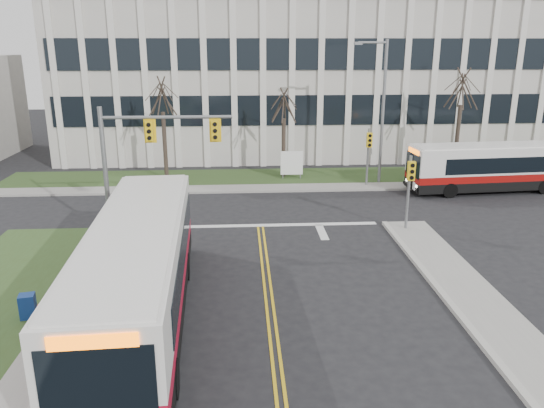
{
  "coord_description": "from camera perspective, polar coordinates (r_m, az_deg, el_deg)",
  "views": [
    {
      "loc": [
        -0.94,
        -17.44,
        8.95
      ],
      "look_at": [
        0.43,
        5.38,
        2.0
      ],
      "focal_mm": 35.0,
      "sensor_mm": 36.0,
      "label": 1
    }
  ],
  "objects": [
    {
      "name": "ground",
      "position": [
        19.63,
        -0.32,
        -10.22
      ],
      "size": [
        120.0,
        120.0,
        0.0
      ],
      "primitive_type": "plane",
      "color": "black",
      "rests_on": "ground"
    },
    {
      "name": "sidewalk_west",
      "position": [
        16.44,
        -25.7,
        -17.66
      ],
      "size": [
        1.2,
        26.0,
        0.14
      ],
      "primitive_type": "cube",
      "color": "#9E9B93",
      "rests_on": "ground"
    },
    {
      "name": "sidewalk_east",
      "position": [
        17.46,
        27.19,
        -15.73
      ],
      "size": [
        2.0,
        26.0,
        0.14
      ],
      "primitive_type": "cube",
      "color": "#9E9B93",
      "rests_on": "ground"
    },
    {
      "name": "sidewalk_cross",
      "position": [
        34.35,
        6.64,
        1.8
      ],
      "size": [
        44.0,
        1.6,
        0.14
      ],
      "primitive_type": "cube",
      "color": "#9E9B93",
      "rests_on": "ground"
    },
    {
      "name": "building_lawn",
      "position": [
        37.02,
        5.9,
        2.92
      ],
      "size": [
        44.0,
        5.0,
        0.12
      ],
      "primitive_type": "cube",
      "color": "#344A20",
      "rests_on": "ground"
    },
    {
      "name": "office_building",
      "position": [
        47.91,
        3.79,
        13.33
      ],
      "size": [
        40.0,
        16.0,
        12.0
      ],
      "primitive_type": "cube",
      "color": "beige",
      "rests_on": "ground"
    },
    {
      "name": "mast_arm_signal",
      "position": [
        25.48,
        -14.03,
        5.79
      ],
      "size": [
        6.11,
        0.38,
        6.2
      ],
      "color": "slate",
      "rests_on": "ground"
    },
    {
      "name": "signal_pole_near",
      "position": [
        26.47,
        14.6,
        2.25
      ],
      "size": [
        0.34,
        0.39,
        3.8
      ],
      "color": "slate",
      "rests_on": "ground"
    },
    {
      "name": "signal_pole_far",
      "position": [
        34.45,
        10.34,
        5.84
      ],
      "size": [
        0.34,
        0.39,
        3.8
      ],
      "color": "slate",
      "rests_on": "ground"
    },
    {
      "name": "streetlight",
      "position": [
        35.02,
        11.61,
        10.41
      ],
      "size": [
        2.15,
        0.25,
        9.2
      ],
      "color": "slate",
      "rests_on": "ground"
    },
    {
      "name": "directory_sign",
      "position": [
        35.96,
        2.13,
        4.4
      ],
      "size": [
        1.5,
        0.12,
        2.0
      ],
      "color": "slate",
      "rests_on": "ground"
    },
    {
      "name": "tree_left",
      "position": [
        35.97,
        -11.74,
        11.08
      ],
      "size": [
        1.8,
        1.8,
        7.7
      ],
      "color": "#42352B",
      "rests_on": "ground"
    },
    {
      "name": "tree_mid",
      "position": [
        36.0,
        1.28,
        10.41
      ],
      "size": [
        1.8,
        1.8,
        6.82
      ],
      "color": "#42352B",
      "rests_on": "ground"
    },
    {
      "name": "tree_right",
      "position": [
        38.59,
        19.75,
        11.42
      ],
      "size": [
        1.8,
        1.8,
        8.25
      ],
      "color": "#42352B",
      "rests_on": "ground"
    },
    {
      "name": "bus_main",
      "position": [
        17.94,
        -14.08,
        -7.4
      ],
      "size": [
        3.44,
        13.03,
        3.44
      ],
      "primitive_type": null,
      "rotation": [
        0.0,
        0.0,
        0.05
      ],
      "color": "silver",
      "rests_on": "ground"
    },
    {
      "name": "bus_cross",
      "position": [
        36.02,
        22.94,
        3.55
      ],
      "size": [
        11.08,
        3.23,
        2.91
      ],
      "primitive_type": null,
      "rotation": [
        0.0,
        0.0,
        -1.49
      ],
      "color": "silver",
      "rests_on": "ground"
    },
    {
      "name": "newspaper_box_blue",
      "position": [
        19.81,
        -24.77,
        -10.1
      ],
      "size": [
        0.58,
        0.54,
        0.95
      ],
      "primitive_type": "cube",
      "rotation": [
        0.0,
        0.0,
        0.19
      ],
      "color": "navy",
      "rests_on": "ground"
    },
    {
      "name": "newspaper_box_red",
      "position": [
        18.99,
        -22.79,
        -11.03
      ],
      "size": [
        0.59,
        0.55,
        0.95
      ],
      "primitive_type": "cube",
      "rotation": [
        0.0,
        0.0,
        -0.23
      ],
      "color": "#A71615",
      "rests_on": "ground"
    }
  ]
}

